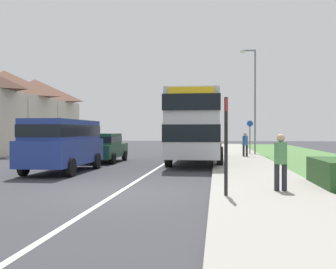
{
  "coord_description": "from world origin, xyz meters",
  "views": [
    {
      "loc": [
        2.76,
        -10.67,
        1.74
      ],
      "look_at": [
        0.67,
        6.08,
        1.6
      ],
      "focal_mm": 41.59,
      "sensor_mm": 36.0,
      "label": 1
    }
  ],
  "objects_px": {
    "cycle_route_sign": "(250,136)",
    "street_lamp_near": "(336,0)",
    "pedestrian_at_stop": "(281,159)",
    "parked_van_blue": "(63,141)",
    "pedestrian_walking_away": "(245,143)",
    "street_lamp_mid": "(254,95)",
    "bus_stop_sign": "(226,139)",
    "parked_car_dark_green": "(104,146)",
    "double_decker_bus": "(197,124)"
  },
  "relations": [
    {
      "from": "street_lamp_near",
      "to": "pedestrian_walking_away",
      "type": "bearing_deg",
      "value": 92.18
    },
    {
      "from": "double_decker_bus",
      "to": "bus_stop_sign",
      "type": "height_order",
      "value": "double_decker_bus"
    },
    {
      "from": "cycle_route_sign",
      "to": "street_lamp_near",
      "type": "relative_size",
      "value": 0.32
    },
    {
      "from": "double_decker_bus",
      "to": "street_lamp_mid",
      "type": "height_order",
      "value": "street_lamp_mid"
    },
    {
      "from": "parked_van_blue",
      "to": "cycle_route_sign",
      "type": "distance_m",
      "value": 15.56
    },
    {
      "from": "pedestrian_at_stop",
      "to": "street_lamp_near",
      "type": "relative_size",
      "value": 0.21
    },
    {
      "from": "pedestrian_walking_away",
      "to": "bus_stop_sign",
      "type": "height_order",
      "value": "bus_stop_sign"
    },
    {
      "from": "parked_van_blue",
      "to": "pedestrian_at_stop",
      "type": "relative_size",
      "value": 3.12
    },
    {
      "from": "pedestrian_at_stop",
      "to": "street_lamp_near",
      "type": "distance_m",
      "value": 4.27
    },
    {
      "from": "double_decker_bus",
      "to": "parked_van_blue",
      "type": "xyz_separation_m",
      "value": [
        -5.39,
        -5.88,
        -0.82
      ]
    },
    {
      "from": "double_decker_bus",
      "to": "pedestrian_at_stop",
      "type": "height_order",
      "value": "double_decker_bus"
    },
    {
      "from": "parked_car_dark_green",
      "to": "pedestrian_at_stop",
      "type": "height_order",
      "value": "pedestrian_at_stop"
    },
    {
      "from": "pedestrian_walking_away",
      "to": "pedestrian_at_stop",
      "type": "bearing_deg",
      "value": -90.45
    },
    {
      "from": "double_decker_bus",
      "to": "street_lamp_near",
      "type": "xyz_separation_m",
      "value": [
        3.58,
        -13.17,
        2.37
      ]
    },
    {
      "from": "street_lamp_near",
      "to": "street_lamp_mid",
      "type": "distance_m",
      "value": 19.89
    },
    {
      "from": "cycle_route_sign",
      "to": "parked_car_dark_green",
      "type": "bearing_deg",
      "value": -139.4
    },
    {
      "from": "parked_van_blue",
      "to": "parked_car_dark_green",
      "type": "distance_m",
      "value": 5.35
    },
    {
      "from": "bus_stop_sign",
      "to": "street_lamp_near",
      "type": "height_order",
      "value": "street_lamp_near"
    },
    {
      "from": "bus_stop_sign",
      "to": "street_lamp_mid",
      "type": "height_order",
      "value": "street_lamp_mid"
    },
    {
      "from": "parked_car_dark_green",
      "to": "cycle_route_sign",
      "type": "bearing_deg",
      "value": 40.6
    },
    {
      "from": "parked_van_blue",
      "to": "double_decker_bus",
      "type": "bearing_deg",
      "value": 47.53
    },
    {
      "from": "parked_car_dark_green",
      "to": "street_lamp_near",
      "type": "xyz_separation_m",
      "value": [
        8.77,
        -12.61,
        3.62
      ]
    },
    {
      "from": "pedestrian_at_stop",
      "to": "street_lamp_near",
      "type": "height_order",
      "value": "street_lamp_near"
    },
    {
      "from": "parked_van_blue",
      "to": "pedestrian_at_stop",
      "type": "height_order",
      "value": "parked_van_blue"
    },
    {
      "from": "parked_van_blue",
      "to": "pedestrian_at_stop",
      "type": "distance_m",
      "value": 9.61
    },
    {
      "from": "bus_stop_sign",
      "to": "street_lamp_mid",
      "type": "relative_size",
      "value": 0.34
    },
    {
      "from": "pedestrian_walking_away",
      "to": "street_lamp_mid",
      "type": "xyz_separation_m",
      "value": [
        0.8,
        2.96,
        3.37
      ]
    },
    {
      "from": "pedestrian_at_stop",
      "to": "street_lamp_mid",
      "type": "height_order",
      "value": "street_lamp_mid"
    },
    {
      "from": "parked_car_dark_green",
      "to": "pedestrian_at_stop",
      "type": "distance_m",
      "value": 13.07
    },
    {
      "from": "bus_stop_sign",
      "to": "street_lamp_mid",
      "type": "xyz_separation_m",
      "value": [
        2.41,
        18.55,
        2.81
      ]
    },
    {
      "from": "bus_stop_sign",
      "to": "street_lamp_mid",
      "type": "bearing_deg",
      "value": 82.58
    },
    {
      "from": "parked_van_blue",
      "to": "cycle_route_sign",
      "type": "relative_size",
      "value": 2.07
    },
    {
      "from": "parked_van_blue",
      "to": "street_lamp_mid",
      "type": "height_order",
      "value": "street_lamp_mid"
    },
    {
      "from": "cycle_route_sign",
      "to": "street_lamp_near",
      "type": "xyz_separation_m",
      "value": [
        0.08,
        -20.06,
        3.08
      ]
    },
    {
      "from": "cycle_route_sign",
      "to": "pedestrian_walking_away",
      "type": "bearing_deg",
      "value": -100.17
    },
    {
      "from": "pedestrian_walking_away",
      "to": "bus_stop_sign",
      "type": "relative_size",
      "value": 0.64
    },
    {
      "from": "bus_stop_sign",
      "to": "street_lamp_near",
      "type": "relative_size",
      "value": 0.33
    },
    {
      "from": "double_decker_bus",
      "to": "pedestrian_walking_away",
      "type": "height_order",
      "value": "double_decker_bus"
    },
    {
      "from": "parked_car_dark_green",
      "to": "street_lamp_near",
      "type": "distance_m",
      "value": 15.78
    },
    {
      "from": "parked_van_blue",
      "to": "pedestrian_at_stop",
      "type": "xyz_separation_m",
      "value": [
        8.2,
        -5.0,
        -0.35
      ]
    },
    {
      "from": "pedestrian_walking_away",
      "to": "bus_stop_sign",
      "type": "bearing_deg",
      "value": -95.9
    },
    {
      "from": "double_decker_bus",
      "to": "cycle_route_sign",
      "type": "distance_m",
      "value": 7.76
    },
    {
      "from": "double_decker_bus",
      "to": "pedestrian_at_stop",
      "type": "bearing_deg",
      "value": -75.5
    },
    {
      "from": "street_lamp_near",
      "to": "parked_van_blue",
      "type": "bearing_deg",
      "value": 140.91
    },
    {
      "from": "parked_van_blue",
      "to": "parked_car_dark_green",
      "type": "relative_size",
      "value": 1.25
    },
    {
      "from": "bus_stop_sign",
      "to": "cycle_route_sign",
      "type": "height_order",
      "value": "bus_stop_sign"
    },
    {
      "from": "parked_van_blue",
      "to": "bus_stop_sign",
      "type": "relative_size",
      "value": 2.0
    },
    {
      "from": "street_lamp_near",
      "to": "street_lamp_mid",
      "type": "relative_size",
      "value": 1.04
    },
    {
      "from": "double_decker_bus",
      "to": "parked_van_blue",
      "type": "distance_m",
      "value": 8.02
    },
    {
      "from": "pedestrian_walking_away",
      "to": "street_lamp_near",
      "type": "xyz_separation_m",
      "value": [
        0.65,
        -16.92,
        3.53
      ]
    }
  ]
}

